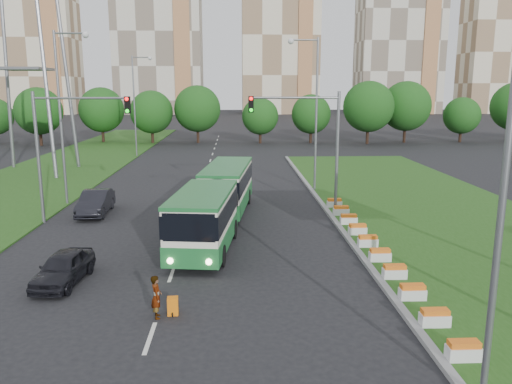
{
  "coord_description": "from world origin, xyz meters",
  "views": [
    {
      "loc": [
        -0.1,
        -21.41,
        8.13
      ],
      "look_at": [
        1.01,
        5.3,
        2.6
      ],
      "focal_mm": 35.0,
      "sensor_mm": 36.0,
      "label": 1
    }
  ],
  "objects_px": {
    "traffic_mast_left": "(64,136)",
    "shopping_trolley": "(173,306)",
    "car_left_near": "(63,268)",
    "traffic_mast_median": "(312,134)",
    "articulated_bus": "(217,200)",
    "pedestrian": "(156,297)",
    "car_left_far": "(96,202)"
  },
  "relations": [
    {
      "from": "traffic_mast_left",
      "to": "shopping_trolley",
      "type": "height_order",
      "value": "traffic_mast_left"
    },
    {
      "from": "shopping_trolley",
      "to": "car_left_near",
      "type": "bearing_deg",
      "value": 142.61
    },
    {
      "from": "traffic_mast_median",
      "to": "articulated_bus",
      "type": "bearing_deg",
      "value": -158.55
    },
    {
      "from": "traffic_mast_median",
      "to": "shopping_trolley",
      "type": "relative_size",
      "value": 11.95
    },
    {
      "from": "articulated_bus",
      "to": "traffic_mast_left",
      "type": "bearing_deg",
      "value": 178.43
    },
    {
      "from": "articulated_bus",
      "to": "car_left_near",
      "type": "xyz_separation_m",
      "value": [
        -6.22,
        -8.63,
        -0.99
      ]
    },
    {
      "from": "traffic_mast_median",
      "to": "pedestrian",
      "type": "xyz_separation_m",
      "value": [
        -7.76,
        -14.48,
        -4.55
      ]
    },
    {
      "from": "traffic_mast_median",
      "to": "car_left_near",
      "type": "height_order",
      "value": "traffic_mast_median"
    },
    {
      "from": "car_left_near",
      "to": "shopping_trolley",
      "type": "distance_m",
      "value": 6.0
    },
    {
      "from": "traffic_mast_left",
      "to": "pedestrian",
      "type": "distance_m",
      "value": 16.03
    },
    {
      "from": "car_left_near",
      "to": "articulated_bus",
      "type": "bearing_deg",
      "value": 59.27
    },
    {
      "from": "traffic_mast_left",
      "to": "pedestrian",
      "type": "height_order",
      "value": "traffic_mast_left"
    },
    {
      "from": "car_left_far",
      "to": "traffic_mast_median",
      "type": "bearing_deg",
      "value": -6.71
    },
    {
      "from": "traffic_mast_left",
      "to": "car_left_near",
      "type": "xyz_separation_m",
      "value": [
        2.92,
        -10.0,
        -4.67
      ]
    },
    {
      "from": "articulated_bus",
      "to": "pedestrian",
      "type": "bearing_deg",
      "value": -91.34
    },
    {
      "from": "traffic_mast_median",
      "to": "shopping_trolley",
      "type": "bearing_deg",
      "value": -116.85
    },
    {
      "from": "car_left_far",
      "to": "shopping_trolley",
      "type": "distance_m",
      "value": 16.85
    },
    {
      "from": "traffic_mast_left",
      "to": "car_left_far",
      "type": "height_order",
      "value": "traffic_mast_left"
    },
    {
      "from": "traffic_mast_median",
      "to": "car_left_near",
      "type": "distance_m",
      "value": 17.1
    },
    {
      "from": "car_left_near",
      "to": "shopping_trolley",
      "type": "height_order",
      "value": "car_left_near"
    },
    {
      "from": "pedestrian",
      "to": "traffic_mast_median",
      "type": "bearing_deg",
      "value": -40.55
    },
    {
      "from": "car_left_near",
      "to": "car_left_far",
      "type": "xyz_separation_m",
      "value": [
        -1.9,
        12.09,
        0.1
      ]
    },
    {
      "from": "traffic_mast_left",
      "to": "car_left_near",
      "type": "distance_m",
      "value": 11.41
    },
    {
      "from": "traffic_mast_left",
      "to": "shopping_trolley",
      "type": "relative_size",
      "value": 11.95
    },
    {
      "from": "articulated_bus",
      "to": "shopping_trolley",
      "type": "distance_m",
      "value": 12.04
    },
    {
      "from": "traffic_mast_median",
      "to": "shopping_trolley",
      "type": "height_order",
      "value": "traffic_mast_median"
    },
    {
      "from": "traffic_mast_median",
      "to": "car_left_far",
      "type": "bearing_deg",
      "value": 175.56
    },
    {
      "from": "traffic_mast_left",
      "to": "shopping_trolley",
      "type": "bearing_deg",
      "value": -59.1
    },
    {
      "from": "car_left_far",
      "to": "articulated_bus",
      "type": "bearing_deg",
      "value": -25.33
    },
    {
      "from": "articulated_bus",
      "to": "car_left_far",
      "type": "relative_size",
      "value": 3.5
    },
    {
      "from": "car_left_near",
      "to": "pedestrian",
      "type": "bearing_deg",
      "value": -32.84
    },
    {
      "from": "traffic_mast_median",
      "to": "car_left_far",
      "type": "height_order",
      "value": "traffic_mast_median"
    }
  ]
}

